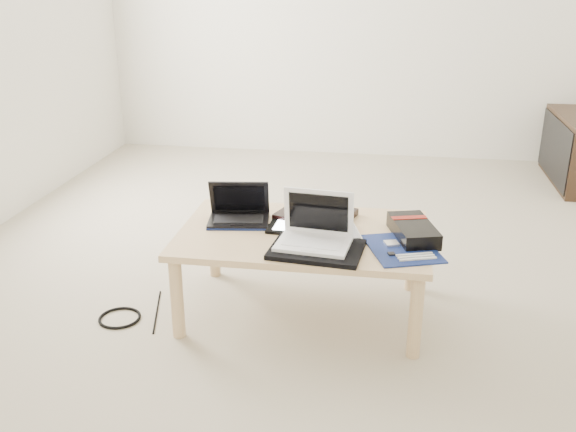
% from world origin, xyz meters
% --- Properties ---
extents(ground, '(4.00, 4.00, 0.00)m').
position_xyz_m(ground, '(0.00, 0.00, 0.00)').
color(ground, beige).
rests_on(ground, ground).
extents(coffee_table, '(1.10, 0.70, 0.40)m').
position_xyz_m(coffee_table, '(0.01, -0.76, 0.35)').
color(coffee_table, tan).
rests_on(coffee_table, ground).
extents(book, '(0.39, 0.36, 0.03)m').
position_xyz_m(book, '(0.04, -0.59, 0.42)').
color(book, black).
rests_on(book, coffee_table).
extents(netbook, '(0.30, 0.24, 0.19)m').
position_xyz_m(netbook, '(-0.30, -0.68, 0.44)').
color(netbook, black).
rests_on(netbook, coffee_table).
extents(tablet, '(0.28, 0.22, 0.01)m').
position_xyz_m(tablet, '(-0.01, -0.72, 0.41)').
color(tablet, black).
rests_on(tablet, coffee_table).
extents(remote, '(0.12, 0.25, 0.02)m').
position_xyz_m(remote, '(0.22, -0.75, 0.41)').
color(remote, silver).
rests_on(remote, coffee_table).
extents(neoprene_sleeve, '(0.40, 0.31, 0.02)m').
position_xyz_m(neoprene_sleeve, '(0.09, -0.97, 0.41)').
color(neoprene_sleeve, black).
rests_on(neoprene_sleeve, coffee_table).
extents(white_laptop, '(0.32, 0.24, 0.22)m').
position_xyz_m(white_laptop, '(0.08, -0.92, 0.46)').
color(white_laptop, white).
rests_on(white_laptop, neoprene_sleeve).
extents(motherboard, '(0.36, 0.40, 0.02)m').
position_xyz_m(motherboard, '(0.44, -0.89, 0.40)').
color(motherboard, '#0C184F').
rests_on(motherboard, coffee_table).
extents(gpu_box, '(0.23, 0.34, 0.07)m').
position_xyz_m(gpu_box, '(0.49, -0.75, 0.43)').
color(gpu_box, black).
rests_on(gpu_box, coffee_table).
extents(cable_coil, '(0.11, 0.11, 0.01)m').
position_xyz_m(cable_coil, '(-0.13, -0.75, 0.41)').
color(cable_coil, black).
rests_on(cable_coil, coffee_table).
extents(floor_cable_coil, '(0.22, 0.22, 0.01)m').
position_xyz_m(floor_cable_coil, '(-0.81, -0.97, 0.01)').
color(floor_cable_coil, black).
rests_on(floor_cable_coil, ground).
extents(floor_cable_trail, '(0.11, 0.38, 0.01)m').
position_xyz_m(floor_cable_trail, '(-0.66, -0.88, 0.00)').
color(floor_cable_trail, black).
rests_on(floor_cable_trail, ground).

